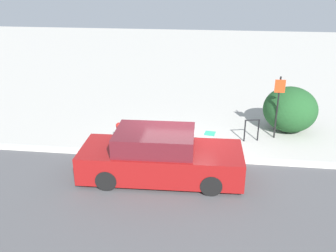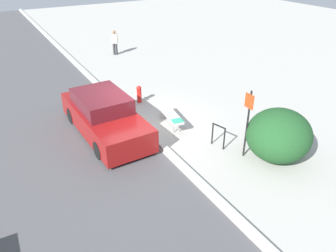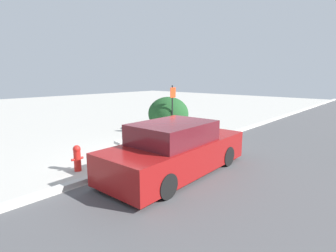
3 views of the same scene
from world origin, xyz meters
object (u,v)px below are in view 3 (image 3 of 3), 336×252
Objects in this scene: sign_post at (172,105)px; fire_hydrant at (77,157)px; bench at (139,140)px; bike_rack at (166,128)px; parked_car_near at (176,150)px.

fire_hydrant is (-5.52, -1.14, -0.98)m from sign_post.
bike_rack reaches higher than bench.
sign_post is at bearing 40.10° from parked_car_near.
bench is 2.47m from parked_car_near.
sign_post reaches higher than bike_rack.
bike_rack is 1.30m from sign_post.
bike_rack is 0.18× the size of parked_car_near.
sign_post is at bearing 11.64° from fire_hydrant.
fire_hydrant is at bearing -168.57° from bench.
bench is 3.32m from sign_post.
bench is 2.49m from fire_hydrant.
parked_car_near is at bearing -51.39° from fire_hydrant.
fire_hydrant is 2.87m from parked_car_near.
bike_rack is 4.14m from parked_car_near.
bench is 2.25m from bike_rack.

